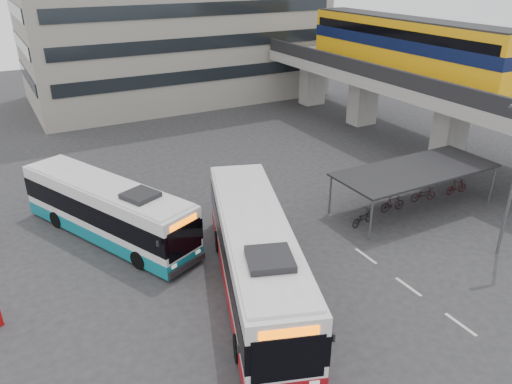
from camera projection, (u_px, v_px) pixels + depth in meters
ground at (326, 269)px, 24.35m from camera, size 120.00×120.00×0.00m
viaduct at (409, 64)px, 39.36m from camera, size 8.00×32.00×9.68m
bike_shelter at (413, 183)px, 29.72m from camera, size 10.00×4.00×2.54m
road_markings at (408, 287)px, 23.05m from camera, size 0.15×7.60×0.01m
bus_main at (256, 257)px, 22.04m from camera, size 7.08×13.40×3.91m
bus_teal at (108, 210)px, 26.61m from camera, size 7.01×11.57×3.42m
pedestrian at (170, 235)px, 25.58m from camera, size 0.64×0.77×1.79m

